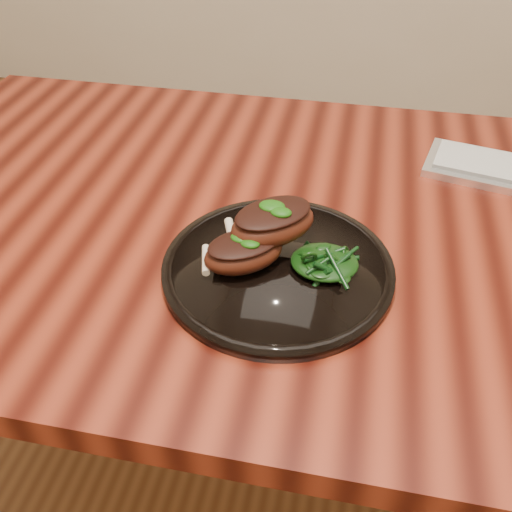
{
  "coord_description": "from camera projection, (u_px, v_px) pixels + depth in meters",
  "views": [
    {
      "loc": [
        -0.03,
        -0.68,
        1.24
      ],
      "look_at": [
        -0.14,
        -0.14,
        0.78
      ],
      "focal_mm": 40.0,
      "sensor_mm": 36.0,
      "label": 1
    }
  ],
  "objects": [
    {
      "name": "herb_smear",
      "position": [
        259.0,
        230.0,
        0.78
      ],
      "size": [
        0.08,
        0.05,
        0.0
      ],
      "primitive_type": "ellipsoid",
      "color": "#0C3F06",
      "rests_on": "plate"
    },
    {
      "name": "lamb_chop_front",
      "position": [
        243.0,
        251.0,
        0.71
      ],
      "size": [
        0.12,
        0.11,
        0.05
      ],
      "color": "#44190D",
      "rests_on": "plate"
    },
    {
      "name": "plate",
      "position": [
        278.0,
        269.0,
        0.74
      ],
      "size": [
        0.3,
        0.3,
        0.02
      ],
      "color": "black",
      "rests_on": "desk"
    },
    {
      "name": "greens_heap",
      "position": [
        325.0,
        259.0,
        0.72
      ],
      "size": [
        0.09,
        0.08,
        0.03
      ],
      "color": "black",
      "rests_on": "plate"
    },
    {
      "name": "lamb_chop_back",
      "position": [
        272.0,
        222.0,
        0.73
      ],
      "size": [
        0.14,
        0.13,
        0.05
      ],
      "color": "#44190D",
      "rests_on": "plate"
    },
    {
      "name": "desk",
      "position": [
        363.0,
        268.0,
        0.88
      ],
      "size": [
        1.6,
        0.8,
        0.75
      ],
      "color": "#350C06",
      "rests_on": "ground"
    }
  ]
}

